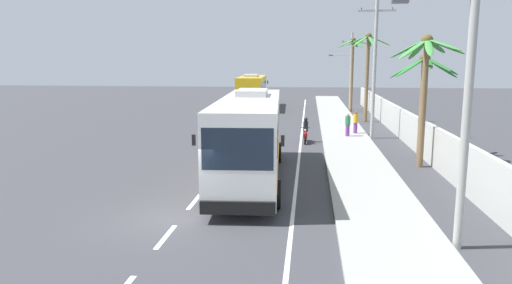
{
  "coord_description": "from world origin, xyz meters",
  "views": [
    {
      "loc": [
        4.26,
        -15.0,
        5.32
      ],
      "look_at": [
        1.95,
        5.85,
        1.7
      ],
      "focal_mm": 33.49,
      "sensor_mm": 36.0,
      "label": 1
    }
  ],
  "objects": [
    {
      "name": "coach_bus_foreground",
      "position": [
        1.68,
        5.88,
        2.05
      ],
      "size": [
        3.46,
        12.49,
        3.94
      ],
      "color": "silver",
      "rests_on": "ground"
    },
    {
      "name": "lane_markings",
      "position": [
        2.33,
        14.3,
        0.0
      ],
      "size": [
        3.93,
        71.0,
        0.01
      ],
      "color": "white",
      "rests_on": "ground"
    },
    {
      "name": "ground_plane",
      "position": [
        0.0,
        0.0,
        0.0
      ],
      "size": [
        160.0,
        160.0,
        0.0
      ],
      "primitive_type": "plane",
      "color": "#3A3A3F"
    },
    {
      "name": "boundary_wall",
      "position": [
        10.6,
        14.0,
        1.01
      ],
      "size": [
        0.24,
        60.0,
        2.03
      ],
      "primitive_type": "cube",
      "color": "#B2B2AD",
      "rests_on": "ground"
    },
    {
      "name": "coach_bus_far_lane",
      "position": [
        -2.0,
        37.51,
        1.98
      ],
      "size": [
        3.33,
        11.18,
        3.8
      ],
      "color": "gold",
      "rests_on": "ground"
    },
    {
      "name": "pedestrian_near_kerb",
      "position": [
        7.6,
        19.36,
        0.96
      ],
      "size": [
        0.36,
        0.36,
        1.57
      ],
      "rotation": [
        0.0,
        0.0,
        5.02
      ],
      "color": "#75388E",
      "rests_on": "sidewalk_kerb"
    },
    {
      "name": "palm_second",
      "position": [
        8.58,
        35.17,
        5.39
      ],
      "size": [
        3.2,
        2.89,
        7.57
      ],
      "color": "brown",
      "rests_on": "ground"
    },
    {
      "name": "palm_fourth",
      "position": [
        9.89,
        9.24,
        4.83
      ],
      "size": [
        3.63,
        3.75,
        6.53
      ],
      "color": "brown",
      "rests_on": "ground"
    },
    {
      "name": "utility_pole_nearest",
      "position": [
        8.49,
        -1.48,
        5.11
      ],
      "size": [
        3.18,
        0.24,
        9.7
      ],
      "color": "#9E9E99",
      "rests_on": "ground"
    },
    {
      "name": "sidewalk_kerb",
      "position": [
        6.8,
        10.0,
        0.07
      ],
      "size": [
        3.2,
        90.0,
        0.14
      ],
      "primitive_type": "cube",
      "color": "#999993",
      "rests_on": "ground"
    },
    {
      "name": "utility_pole_far",
      "position": [
        8.61,
        37.59,
        4.39
      ],
      "size": [
        3.59,
        0.24,
        8.17
      ],
      "color": "#9E9E99",
      "rests_on": "ground"
    },
    {
      "name": "palm_third",
      "position": [
        10.46,
        11.86,
        4.06
      ],
      "size": [
        3.7,
        4.22,
        5.67
      ],
      "color": "brown",
      "rests_on": "ground"
    },
    {
      "name": "utility_pole_mid",
      "position": [
        8.59,
        18.05,
        5.2
      ],
      "size": [
        2.5,
        0.24,
        9.97
      ],
      "color": "#9E9E99",
      "rests_on": "ground"
    },
    {
      "name": "pedestrian_midwalk",
      "position": [
        6.94,
        17.96,
        0.96
      ],
      "size": [
        0.36,
        0.36,
        1.58
      ],
      "rotation": [
        0.0,
        0.0,
        4.52
      ],
      "color": "#75388E",
      "rests_on": "sidewalk_kerb"
    },
    {
      "name": "motorcycle_beside_bus",
      "position": [
        4.08,
        15.88,
        0.66
      ],
      "size": [
        0.56,
        1.96,
        1.62
      ],
      "color": "black",
      "rests_on": "ground"
    },
    {
      "name": "palm_nearest",
      "position": [
        9.14,
        26.92,
        5.18
      ],
      "size": [
        3.6,
        3.58,
        7.57
      ],
      "color": "brown",
      "rests_on": "ground"
    }
  ]
}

